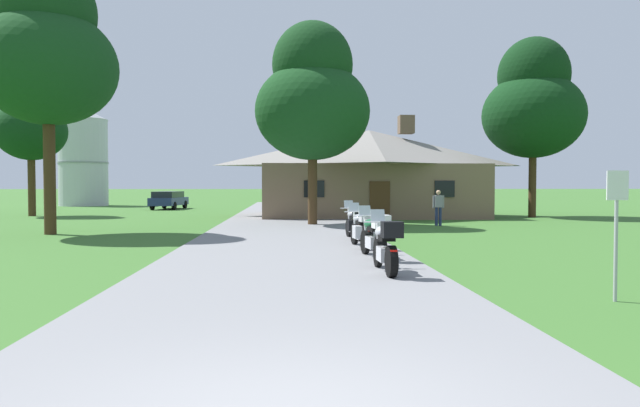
# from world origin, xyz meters

# --- Properties ---
(ground_plane) EXTENTS (500.00, 500.00, 0.00)m
(ground_plane) POSITION_xyz_m (0.00, 20.00, 0.00)
(ground_plane) COLOR #386628
(asphalt_driveway) EXTENTS (6.40, 80.00, 0.06)m
(asphalt_driveway) POSITION_xyz_m (0.00, 18.00, 0.03)
(asphalt_driveway) COLOR slate
(asphalt_driveway) RESTS_ON ground
(motorcycle_silver_nearest_to_camera) EXTENTS (0.66, 2.08, 1.30)m
(motorcycle_silver_nearest_to_camera) POSITION_xyz_m (2.06, 7.63, 0.62)
(motorcycle_silver_nearest_to_camera) COLOR black
(motorcycle_silver_nearest_to_camera) RESTS_ON asphalt_driveway
(motorcycle_green_second_in_row) EXTENTS (0.73, 2.08, 1.30)m
(motorcycle_green_second_in_row) POSITION_xyz_m (2.18, 10.09, 0.62)
(motorcycle_green_second_in_row) COLOR black
(motorcycle_green_second_in_row) RESTS_ON asphalt_driveway
(motorcycle_silver_third_in_row) EXTENTS (0.88, 2.08, 1.30)m
(motorcycle_silver_third_in_row) POSITION_xyz_m (2.20, 12.50, 0.61)
(motorcycle_silver_third_in_row) COLOR black
(motorcycle_silver_third_in_row) RESTS_ON asphalt_driveway
(motorcycle_silver_farthest_in_row) EXTENTS (0.87, 2.08, 1.30)m
(motorcycle_silver_farthest_in_row) POSITION_xyz_m (2.31, 15.17, 0.61)
(motorcycle_silver_farthest_in_row) COLOR black
(motorcycle_silver_farthest_in_row) RESTS_ON asphalt_driveway
(stone_lodge) EXTENTS (13.45, 8.74, 6.15)m
(stone_lodge) POSITION_xyz_m (5.00, 30.74, 2.70)
(stone_lodge) COLOR brown
(stone_lodge) RESTS_ON ground
(bystander_gray_shirt_near_lodge) EXTENTS (0.55, 0.23, 1.67)m
(bystander_gray_shirt_near_lodge) POSITION_xyz_m (7.07, 22.31, 0.93)
(bystander_gray_shirt_near_lodge) COLOR navy
(bystander_gray_shirt_near_lodge) RESTS_ON ground
(metal_signpost_roadside) EXTENTS (0.36, 0.06, 2.14)m
(metal_signpost_roadside) POSITION_xyz_m (5.34, 4.76, 1.35)
(metal_signpost_roadside) COLOR #9EA0A5
(metal_signpost_roadside) RESTS_ON ground
(tree_left_far) EXTENTS (4.23, 4.23, 8.50)m
(tree_left_far) POSITION_xyz_m (-15.65, 32.00, 5.70)
(tree_left_far) COLOR #422D19
(tree_left_far) RESTS_ON ground
(tree_right_of_lodge) EXTENTS (5.91, 5.91, 10.59)m
(tree_right_of_lodge) POSITION_xyz_m (14.51, 29.08, 6.71)
(tree_right_of_lodge) COLOR #422D19
(tree_right_of_lodge) RESTS_ON ground
(tree_left_near) EXTENTS (5.19, 5.19, 10.44)m
(tree_left_near) POSITION_xyz_m (-9.13, 18.44, 7.02)
(tree_left_near) COLOR #422D19
(tree_left_near) RESTS_ON ground
(tree_by_lodge_front) EXTENTS (5.38, 5.38, 9.53)m
(tree_by_lodge_front) POSITION_xyz_m (1.19, 22.75, 5.99)
(tree_by_lodge_front) COLOR #422D19
(tree_by_lodge_front) RESTS_ON ground
(metal_silo_distant) EXTENTS (4.43, 4.43, 8.97)m
(metal_silo_distant) POSITION_xyz_m (-18.66, 49.78, 4.50)
(metal_silo_distant) COLOR #B2B7BC
(metal_silo_distant) RESTS_ON ground
(parked_navy_suv_far_left) EXTENTS (2.33, 4.77, 1.40)m
(parked_navy_suv_far_left) POSITION_xyz_m (-9.32, 41.65, 0.78)
(parked_navy_suv_far_left) COLOR navy
(parked_navy_suv_far_left) RESTS_ON ground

